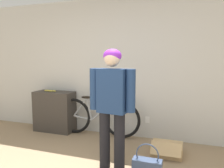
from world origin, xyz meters
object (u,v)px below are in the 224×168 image
cardboard_box (167,149)px  banana (50,91)px  handbag (147,168)px  bicycle (97,117)px  person (112,100)px

cardboard_box → banana: bearing=170.7°
banana → handbag: size_ratio=0.62×
bicycle → cardboard_box: bearing=-19.9°
person → cardboard_box: 1.27m
banana → cardboard_box: banana is taller
cardboard_box → bicycle: bearing=162.6°
handbag → banana: bearing=151.7°
bicycle → cardboard_box: size_ratio=3.60×
bicycle → banana: size_ratio=5.84×
bicycle → banana: 1.11m
banana → cardboard_box: 2.50m
cardboard_box → handbag: bearing=-101.8°
banana → handbag: 2.58m
person → banana: (-1.69, 1.06, -0.11)m
bicycle → banana: banana is taller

